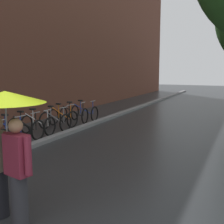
# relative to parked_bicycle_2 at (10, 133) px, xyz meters

# --- Properties ---
(building_facade) EXTENTS (8.00, 36.00, 11.34)m
(building_facade) POSITION_rel_parked_bicycle_2_xyz_m (-5.98, 5.85, 5.29)
(building_facade) COLOR brown
(building_facade) RESTS_ON ground
(kerb_strip) EXTENTS (0.30, 36.00, 0.12)m
(kerb_strip) POSITION_rel_parked_bicycle_2_xyz_m (0.82, 5.85, -0.32)
(kerb_strip) COLOR slate
(kerb_strip) RESTS_ON ground
(parked_bicycle_2) EXTENTS (1.09, 0.71, 0.96)m
(parked_bicycle_2) POSITION_rel_parked_bicycle_2_xyz_m (0.00, 0.00, 0.00)
(parked_bicycle_2) COLOR black
(parked_bicycle_2) RESTS_ON ground
(parked_bicycle_3) EXTENTS (1.09, 0.72, 0.96)m
(parked_bicycle_3) POSITION_rel_parked_bicycle_2_xyz_m (-0.05, 0.76, 0.00)
(parked_bicycle_3) COLOR black
(parked_bicycle_3) RESTS_ON ground
(parked_bicycle_4) EXTENTS (1.11, 0.75, 0.96)m
(parked_bicycle_4) POSITION_rel_parked_bicycle_2_xyz_m (-0.07, 1.41, 0.00)
(parked_bicycle_4) COLOR black
(parked_bicycle_4) RESTS_ON ground
(parked_bicycle_5) EXTENTS (1.13, 0.79, 0.96)m
(parked_bicycle_5) POSITION_rel_parked_bicycle_2_xyz_m (0.05, 2.27, 0.00)
(parked_bicycle_5) COLOR black
(parked_bicycle_5) RESTS_ON ground
(parked_bicycle_6) EXTENTS (1.14, 0.80, 0.96)m
(parked_bicycle_6) POSITION_rel_parked_bicycle_2_xyz_m (-0.14, 3.06, 0.00)
(parked_bicycle_6) COLOR black
(parked_bicycle_6) RESTS_ON ground
(parked_bicycle_7) EXTENTS (1.16, 0.84, 0.96)m
(parked_bicycle_7) POSITION_rel_parked_bicycle_2_xyz_m (-0.08, 3.84, 0.00)
(parked_bicycle_7) COLOR black
(parked_bicycle_7) RESTS_ON ground
(parked_bicycle_8) EXTENTS (1.10, 0.73, 0.96)m
(parked_bicycle_8) POSITION_rel_parked_bicycle_2_xyz_m (0.02, 4.55, 0.00)
(parked_bicycle_8) COLOR black
(parked_bicycle_8) RESTS_ON ground
(couple_under_umbrella) EXTENTS (1.20, 1.20, 2.05)m
(couple_under_umbrella) POSITION_rel_parked_bicycle_2_xyz_m (3.42, -3.51, 1.04)
(couple_under_umbrella) COLOR black
(couple_under_umbrella) RESTS_ON ground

